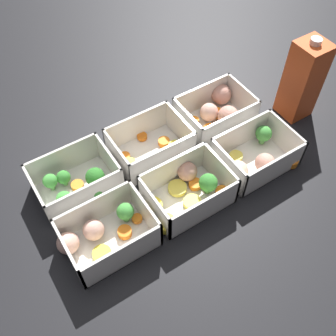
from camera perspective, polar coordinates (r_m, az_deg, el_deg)
ground_plane at (r=0.83m, az=0.00°, el=-1.04°), size 4.00×4.00×0.00m
container_near_left at (r=0.93m, az=7.24°, el=8.09°), size 0.17×0.15×0.07m
container_near_center at (r=0.85m, az=-2.53°, el=3.10°), size 0.16×0.12×0.07m
container_near_right at (r=0.81m, az=-13.08°, el=-2.04°), size 0.16×0.12×0.07m
container_far_left at (r=0.85m, az=12.14°, el=1.51°), size 0.17×0.13×0.07m
container_far_center at (r=0.78m, az=2.97°, el=-3.25°), size 0.18×0.12×0.07m
container_far_right at (r=0.74m, az=-9.37°, el=-9.40°), size 0.18×0.12×0.07m
juice_carton at (r=0.95m, az=18.98°, el=11.96°), size 0.07×0.07×0.20m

